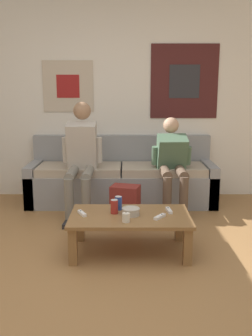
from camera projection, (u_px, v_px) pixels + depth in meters
ground_plane at (100, 290)px, 2.69m from camera, size 18.00×18.00×0.00m
wall_back at (112, 100)px, 4.90m from camera, size 10.00×0.07×2.55m
couch at (123, 180)px, 4.75m from camera, size 2.31×0.72×0.82m
coffee_table at (131, 221)px, 3.27m from camera, size 1.05×0.61×0.34m
person_seated_adult at (82, 154)px, 4.29m from camera, size 0.47×0.90×1.27m
person_seated_teen at (174, 161)px, 4.32m from camera, size 0.47×0.85×1.09m
backpack at (126, 206)px, 3.98m from camera, size 0.34×0.29×0.42m
ceramic_bowl at (132, 211)px, 3.24m from camera, size 0.16×0.16×0.07m
pillar_candle at (127, 218)px, 3.07m from camera, size 0.06×0.06×0.09m
drink_can_blue at (119, 203)px, 3.39m from camera, size 0.07×0.07×0.12m
drink_can_red at (115, 207)px, 3.28m from camera, size 0.07×0.07×0.12m
game_controller_near_left at (170, 210)px, 3.34m from camera, size 0.05×0.15×0.03m
game_controller_near_right at (83, 213)px, 3.26m from camera, size 0.09×0.14×0.03m
game_controller_far_center at (161, 217)px, 3.17m from camera, size 0.11×0.14×0.03m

